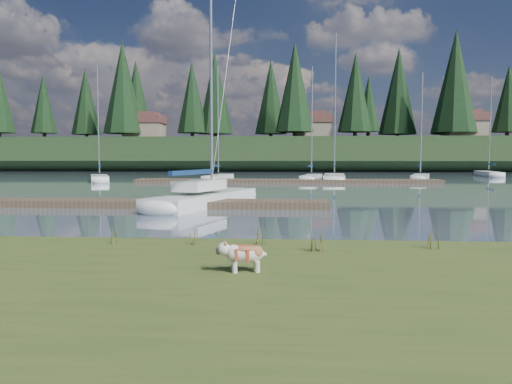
{
  "coord_description": "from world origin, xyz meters",
  "views": [
    {
      "loc": [
        2.34,
        -12.74,
        2.22
      ],
      "look_at": [
        1.5,
        -0.5,
        1.35
      ],
      "focal_mm": 35.0,
      "sensor_mm": 36.0,
      "label": 1
    }
  ],
  "objects": [
    {
      "name": "weed_2",
      "position": [
        2.92,
        -2.8,
        0.6
      ],
      "size": [
        0.17,
        0.14,
        0.59
      ],
      "color": "#475B23",
      "rests_on": "bank"
    },
    {
      "name": "sailboat_main",
      "position": [
        -1.36,
        10.47,
        0.42
      ],
      "size": [
        4.44,
        9.37,
        13.25
      ],
      "rotation": [
        0.0,
        0.0,
        1.27
      ],
      "color": "white",
      "rests_on": "ground"
    },
    {
      "name": "conifer_1",
      "position": [
        -40.0,
        71.0,
        11.28
      ],
      "size": [
        4.4,
        4.4,
        11.3
      ],
      "color": "#382619",
      "rests_on": "ridge"
    },
    {
      "name": "weed_4",
      "position": [
        2.83,
        -2.93,
        0.57
      ],
      "size": [
        0.17,
        0.14,
        0.52
      ],
      "color": "#475B23",
      "rests_on": "bank"
    },
    {
      "name": "sailboat_bg_1",
      "position": [
        -4.17,
        33.31,
        0.33
      ],
      "size": [
        2.24,
        7.16,
        10.62
      ],
      "rotation": [
        0.0,
        0.0,
        1.45
      ],
      "color": "white",
      "rests_on": "ground"
    },
    {
      "name": "house_0",
      "position": [
        -22.0,
        70.0,
        7.31
      ],
      "size": [
        6.3,
        5.3,
        4.65
      ],
      "color": "gray",
      "rests_on": "ridge"
    },
    {
      "name": "sailboat_bg_3",
      "position": [
        6.5,
        34.53,
        0.32
      ],
      "size": [
        2.67,
        9.45,
        13.54
      ],
      "rotation": [
        0.0,
        0.0,
        1.48
      ],
      "color": "white",
      "rests_on": "ground"
    },
    {
      "name": "sailboat_bg_5",
      "position": [
        24.82,
        45.92,
        0.32
      ],
      "size": [
        2.46,
        8.03,
        11.3
      ],
      "rotation": [
        0.0,
        0.0,
        1.45
      ],
      "color": "white",
      "rests_on": "ground"
    },
    {
      "name": "mud_lip",
      "position": [
        0.0,
        -1.6,
        0.07
      ],
      "size": [
        60.0,
        0.5,
        0.14
      ],
      "primitive_type": "cube",
      "color": "#33281C",
      "rests_on": "ground"
    },
    {
      "name": "house_2",
      "position": [
        30.0,
        69.0,
        7.31
      ],
      "size": [
        6.3,
        5.3,
        4.65
      ],
      "color": "gray",
      "rests_on": "ridge"
    },
    {
      "name": "sailboat_bg_2",
      "position": [
        4.4,
        33.84,
        0.33
      ],
      "size": [
        2.48,
        7.02,
        10.48
      ],
      "rotation": [
        0.0,
        0.0,
        1.4
      ],
      "color": "white",
      "rests_on": "ground"
    },
    {
      "name": "weed_3",
      "position": [
        -1.41,
        -2.32,
        0.55
      ],
      "size": [
        0.17,
        0.14,
        0.47
      ],
      "color": "#475B23",
      "rests_on": "bank"
    },
    {
      "name": "sailboat_bg_0",
      "position": [
        -14.93,
        31.34,
        0.32
      ],
      "size": [
        4.03,
        7.14,
        10.46
      ],
      "rotation": [
        0.0,
        0.0,
        1.96
      ],
      "color": "white",
      "rests_on": "ground"
    },
    {
      "name": "conifer_4",
      "position": [
        3.0,
        66.0,
        13.09
      ],
      "size": [
        6.16,
        6.16,
        15.1
      ],
      "color": "#382619",
      "rests_on": "ridge"
    },
    {
      "name": "house_1",
      "position": [
        6.0,
        71.0,
        7.31
      ],
      "size": [
        6.3,
        5.3,
        4.65
      ],
      "color": "gray",
      "rests_on": "ridge"
    },
    {
      "name": "weed_5",
      "position": [
        5.27,
        -2.45,
        0.65
      ],
      "size": [
        0.17,
        0.14,
        0.71
      ],
      "color": "#475B23",
      "rests_on": "bank"
    },
    {
      "name": "ground",
      "position": [
        0.0,
        30.0,
        0.0
      ],
      "size": [
        200.0,
        200.0,
        0.0
      ],
      "primitive_type": "plane",
      "color": "slate",
      "rests_on": "ground"
    },
    {
      "name": "conifer_2",
      "position": [
        -25.0,
        68.0,
        13.54
      ],
      "size": [
        6.6,
        6.6,
        16.05
      ],
      "color": "#382619",
      "rests_on": "ridge"
    },
    {
      "name": "bank",
      "position": [
        0.0,
        -6.0,
        0.17
      ],
      "size": [
        60.0,
        9.0,
        0.35
      ],
      "primitive_type": "cube",
      "color": "#40501F",
      "rests_on": "ground"
    },
    {
      "name": "bulldog",
      "position": [
        1.59,
        -4.73,
        0.65
      ],
      "size": [
        0.82,
        0.41,
        0.48
      ],
      "rotation": [
        0.0,
        0.0,
        3.3
      ],
      "color": "silver",
      "rests_on": "bank"
    },
    {
      "name": "conifer_3",
      "position": [
        -10.0,
        72.0,
        11.74
      ],
      "size": [
        4.84,
        4.84,
        12.25
      ],
      "color": "#382619",
      "rests_on": "ridge"
    },
    {
      "name": "ridge",
      "position": [
        0.0,
        73.0,
        2.5
      ],
      "size": [
        200.0,
        20.0,
        5.0
      ],
      "primitive_type": "cube",
      "color": "black",
      "rests_on": "ground"
    },
    {
      "name": "dock_near",
      "position": [
        -4.0,
        9.0,
        0.15
      ],
      "size": [
        16.0,
        2.0,
        0.3
      ],
      "primitive_type": "cube",
      "color": "#4C3D2C",
      "rests_on": "ground"
    },
    {
      "name": "dock_far",
      "position": [
        2.0,
        30.0,
        0.15
      ],
      "size": [
        26.0,
        2.2,
        0.3
      ],
      "primitive_type": "cube",
      "color": "#4C3D2C",
      "rests_on": "ground"
    },
    {
      "name": "weed_1",
      "position": [
        1.73,
        -2.2,
        0.6
      ],
      "size": [
        0.17,
        0.14,
        0.59
      ],
      "color": "#475B23",
      "rests_on": "bank"
    },
    {
      "name": "weed_0",
      "position": [
        0.3,
        -2.3,
        0.57
      ],
      "size": [
        0.17,
        0.14,
        0.52
      ],
      "color": "#475B23",
      "rests_on": "bank"
    },
    {
      "name": "conifer_6",
      "position": [
        28.0,
        68.0,
        13.99
      ],
      "size": [
        7.04,
        7.04,
        17.0
      ],
      "color": "#382619",
      "rests_on": "ridge"
    },
    {
      "name": "conifer_5",
      "position": [
        15.0,
        70.0,
        10.83
      ],
      "size": [
        3.96,
        3.96,
        10.35
      ],
      "color": "#382619",
      "rests_on": "ridge"
    },
    {
      "name": "sailboat_bg_4",
      "position": [
        14.64,
        35.21,
        0.33
      ],
      "size": [
        3.3,
        6.82,
        10.07
      ],
      "rotation": [
        0.0,
        0.0,
        1.26
      ],
      "color": "white",
      "rests_on": "ground"
    }
  ]
}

